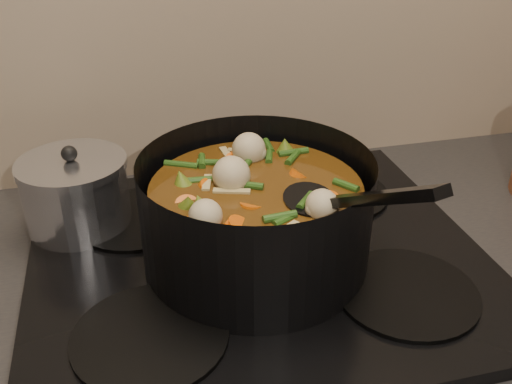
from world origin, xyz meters
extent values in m
cube|color=black|center=(0.00, 1.93, 0.89)|extent=(2.64, 0.64, 0.05)
cube|color=black|center=(0.00, 1.93, 0.92)|extent=(0.62, 0.54, 0.02)
cylinder|color=black|center=(-0.16, 1.80, 0.93)|extent=(0.18, 0.18, 0.01)
cylinder|color=black|center=(0.16, 1.80, 0.93)|extent=(0.18, 0.18, 0.01)
cylinder|color=black|center=(-0.16, 2.06, 0.93)|extent=(0.18, 0.18, 0.01)
cylinder|color=black|center=(0.16, 2.06, 0.93)|extent=(0.18, 0.18, 0.01)
cylinder|color=black|center=(-0.01, 1.92, 1.01)|extent=(0.32, 0.32, 0.15)
cylinder|color=black|center=(-0.01, 1.92, 0.94)|extent=(0.30, 0.30, 0.01)
cylinder|color=#4F330D|center=(-0.01, 1.92, 0.99)|extent=(0.27, 0.27, 0.11)
cylinder|color=#DC640A|center=(0.03, 1.92, 1.04)|extent=(0.03, 0.03, 0.03)
cylinder|color=#DC640A|center=(0.04, 1.98, 1.04)|extent=(0.04, 0.04, 0.03)
cylinder|color=#DC640A|center=(-0.04, 2.02, 1.04)|extent=(0.04, 0.04, 0.03)
cylinder|color=#DC640A|center=(-0.06, 1.94, 1.04)|extent=(0.03, 0.04, 0.03)
cylinder|color=#DC640A|center=(-0.08, 1.87, 1.04)|extent=(0.04, 0.04, 0.03)
cylinder|color=#DC640A|center=(-0.01, 1.88, 1.04)|extent=(0.04, 0.04, 0.03)
cylinder|color=#DC640A|center=(0.05, 1.88, 1.04)|extent=(0.04, 0.04, 0.03)
cylinder|color=#DC640A|center=(0.09, 1.95, 1.04)|extent=(0.04, 0.03, 0.03)
cylinder|color=#DC640A|center=(0.01, 1.97, 1.04)|extent=(0.04, 0.04, 0.03)
cylinder|color=#DC640A|center=(-0.06, 1.99, 1.04)|extent=(0.04, 0.04, 0.03)
cylinder|color=#DC640A|center=(-0.05, 1.92, 1.04)|extent=(0.03, 0.03, 0.03)
sphere|color=beige|center=(0.06, 1.92, 1.05)|extent=(0.04, 0.04, 0.04)
sphere|color=beige|center=(-0.03, 1.98, 1.05)|extent=(0.04, 0.04, 0.04)
sphere|color=beige|center=(-0.05, 1.88, 1.05)|extent=(0.04, 0.04, 0.04)
sphere|color=beige|center=(0.05, 1.89, 1.05)|extent=(0.04, 0.04, 0.04)
cone|color=#5E6F1B|center=(0.01, 1.83, 1.05)|extent=(0.04, 0.04, 0.04)
cone|color=#5E6F1B|center=(0.08, 1.94, 1.05)|extent=(0.04, 0.04, 0.04)
cone|color=#5E6F1B|center=(-0.03, 2.00, 1.05)|extent=(0.04, 0.04, 0.04)
cone|color=#5E6F1B|center=(-0.09, 1.89, 1.05)|extent=(0.04, 0.04, 0.04)
cone|color=#5E6F1B|center=(0.03, 1.84, 1.05)|extent=(0.04, 0.04, 0.04)
cylinder|color=#2E5218|center=(0.03, 1.95, 1.05)|extent=(0.01, 0.04, 0.01)
cylinder|color=#2E5218|center=(0.00, 2.02, 1.05)|extent=(0.04, 0.03, 0.01)
cylinder|color=#2E5218|center=(-0.06, 1.98, 1.05)|extent=(0.04, 0.02, 0.01)
cylinder|color=#2E5218|center=(-0.07, 1.92, 1.05)|extent=(0.03, 0.04, 0.01)
cylinder|color=#2E5218|center=(-0.04, 1.89, 1.05)|extent=(0.03, 0.04, 0.01)
cylinder|color=#2E5218|center=(-0.02, 1.82, 1.05)|extent=(0.04, 0.02, 0.01)
cylinder|color=#2E5218|center=(0.04, 1.85, 1.05)|extent=(0.04, 0.03, 0.01)
cylinder|color=#2E5218|center=(0.06, 1.91, 1.05)|extent=(0.01, 0.04, 0.01)
cylinder|color=#2E5218|center=(0.03, 1.94, 1.05)|extent=(0.04, 0.03, 0.01)
cylinder|color=#2E5218|center=(0.02, 2.02, 1.05)|extent=(0.04, 0.02, 0.01)
cylinder|color=#2E5218|center=(-0.05, 1.99, 1.05)|extent=(0.03, 0.04, 0.01)
cylinder|color=#2E5218|center=(-0.07, 1.94, 1.05)|extent=(0.03, 0.04, 0.01)
cylinder|color=#2E5218|center=(-0.05, 1.90, 1.05)|extent=(0.04, 0.02, 0.01)
cylinder|color=#2E5218|center=(-0.04, 1.82, 1.05)|extent=(0.04, 0.03, 0.01)
cylinder|color=#2E5218|center=(0.03, 1.84, 1.05)|extent=(0.01, 0.04, 0.01)
cylinder|color=#2E5218|center=(0.06, 1.90, 1.05)|extent=(0.04, 0.03, 0.01)
cube|color=tan|center=(-0.08, 1.94, 1.05)|extent=(0.04, 0.01, 0.00)
cube|color=tan|center=(-0.04, 1.85, 1.05)|extent=(0.02, 0.05, 0.00)
cube|color=tan|center=(0.06, 1.88, 1.05)|extent=(0.04, 0.03, 0.00)
cube|color=tan|center=(0.05, 1.97, 1.05)|extent=(0.04, 0.04, 0.00)
cube|color=tan|center=(-0.05, 1.98, 1.05)|extent=(0.03, 0.04, 0.00)
cube|color=tan|center=(-0.07, 1.88, 1.05)|extent=(0.05, 0.02, 0.00)
ellipsoid|color=black|center=(0.05, 1.87, 1.04)|extent=(0.07, 0.09, 0.01)
cube|color=black|center=(0.08, 1.77, 1.10)|extent=(0.07, 0.18, 0.11)
cylinder|color=silver|center=(-0.24, 2.07, 0.98)|extent=(0.15, 0.15, 0.09)
cylinder|color=silver|center=(-0.24, 2.07, 1.03)|extent=(0.16, 0.16, 0.01)
sphere|color=black|center=(-0.24, 2.07, 1.05)|extent=(0.02, 0.02, 0.02)
camera|label=1|loc=(-0.16, 1.30, 1.40)|focal=40.00mm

